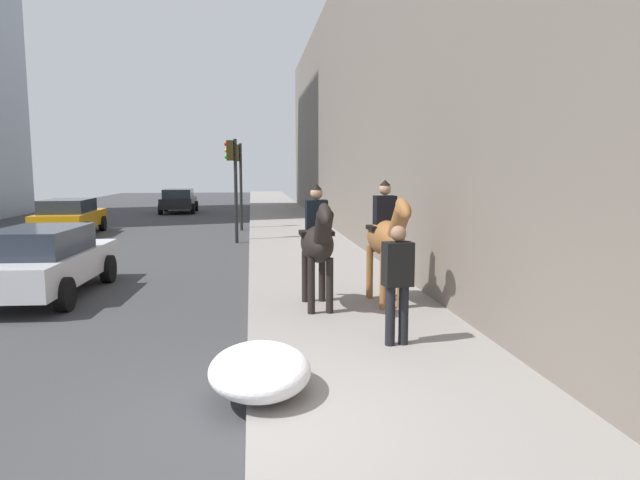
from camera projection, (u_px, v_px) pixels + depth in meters
name	position (u px, v px, depth m)	size (l,w,h in m)	color
sidewalk_slab	(417.00, 414.00, 5.83)	(120.00, 3.54, 0.12)	gray
mounted_horse_near	(317.00, 241.00, 9.92)	(2.15, 0.61, 2.22)	black
mounted_horse_far	(386.00, 236.00, 10.22)	(2.15, 0.65, 2.29)	brown
pedestrian_greeting	(398.00, 277.00, 7.84)	(0.30, 0.43, 1.70)	black
car_near_lane	(70.00, 216.00, 22.29)	(4.53, 2.16, 1.44)	orange
car_mid_lane	(179.00, 200.00, 33.90)	(4.14, 2.13, 1.44)	black
car_far_lane	(45.00, 260.00, 11.40)	(4.38, 2.03, 1.44)	silver
traffic_light_near_curb	(233.00, 173.00, 19.63)	(0.20, 0.44, 3.66)	black
traffic_light_far_curb	(239.00, 172.00, 23.78)	(0.20, 0.44, 3.70)	black
snow_pile_near	(260.00, 370.00, 6.22)	(1.48, 1.14, 0.51)	white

